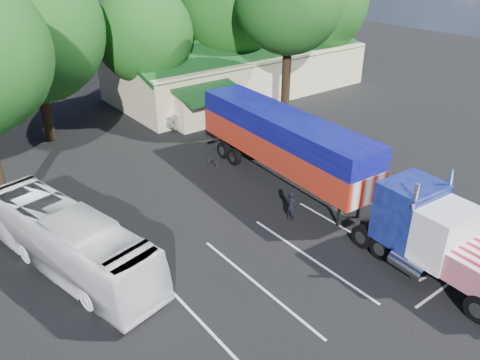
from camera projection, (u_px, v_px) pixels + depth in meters
ground at (234, 207)px, 26.29m from camera, size 120.00×120.00×0.00m
event_hall at (237, 69)px, 45.27m from camera, size 24.20×14.12×5.55m
tree_row_c at (29, 29)px, 31.33m from camera, size 10.00×10.00×13.05m
tree_row_d at (144, 34)px, 37.78m from camera, size 8.00×8.00×10.60m
tree_row_e at (229, 5)px, 42.32m from camera, size 9.60×9.60×12.90m
tree_row_f at (317, 2)px, 47.02m from camera, size 10.40×10.40×13.00m
tree_near_right at (290, 0)px, 34.17m from camera, size 8.00×8.00×13.50m
semi_truck at (315, 159)px, 25.86m from camera, size 4.24×21.83×4.55m
woman at (291, 206)px, 24.73m from camera, size 0.51×0.68×1.69m
bicycle at (211, 162)px, 30.53m from camera, size 0.63×1.67×0.87m
tour_bus at (69, 241)px, 20.70m from camera, size 4.81×10.97×2.98m
silver_sedan at (187, 115)px, 37.82m from camera, size 4.95×2.74×1.55m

